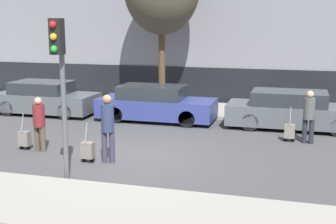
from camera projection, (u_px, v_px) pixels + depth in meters
ground_plane at (133, 156)px, 13.08m from camera, size 80.00×80.00×0.00m
sidewalk_near at (70, 204)px, 9.54m from camera, size 28.00×2.50×0.12m
sidewalk_far at (190, 109)px, 19.67m from camera, size 28.00×3.00×0.12m
parked_car_0 at (45, 99)px, 18.86m from camera, size 4.10×1.80×1.32m
parked_car_1 at (156, 104)px, 17.58m from camera, size 4.38×1.72×1.33m
parked_car_2 at (293, 111)px, 16.29m from camera, size 4.62×1.71×1.32m
pedestrian_left at (39, 121)px, 13.40m from camera, size 0.35×0.34×1.60m
trolley_left at (25, 139)px, 13.71m from camera, size 0.34×0.29×1.08m
pedestrian_center at (108, 124)px, 12.33m from camera, size 0.34×0.34×1.83m
trolley_center at (88, 150)px, 12.48m from camera, size 0.34×0.29×1.09m
pedestrian_right at (309, 114)px, 14.29m from camera, size 0.35×0.34×1.64m
trolley_right at (290, 131)px, 14.60m from camera, size 0.34×0.29×1.10m
traffic_light at (60, 67)px, 10.56m from camera, size 0.28×0.47×3.79m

